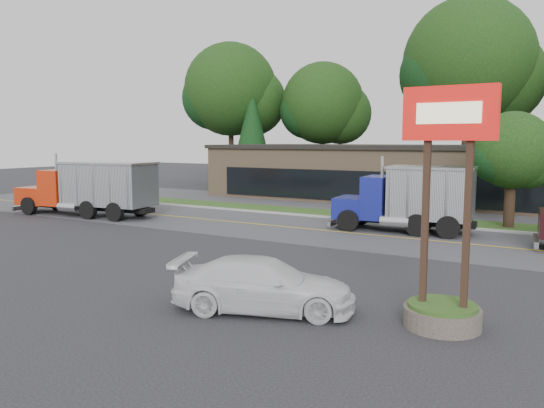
# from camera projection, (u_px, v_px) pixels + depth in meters

# --- Properties ---
(ground) EXTENTS (140.00, 140.00, 0.00)m
(ground) POSITION_uv_depth(u_px,v_px,m) (183.00, 260.00, 20.75)
(ground) COLOR #3A3A3F
(ground) RESTS_ON ground
(road) EXTENTS (60.00, 8.00, 0.02)m
(road) POSITION_uv_depth(u_px,v_px,m) (292.00, 228.00, 28.44)
(road) COLOR #5A5A5F
(road) RESTS_ON ground
(center_line) EXTENTS (60.00, 0.12, 0.01)m
(center_line) POSITION_uv_depth(u_px,v_px,m) (292.00, 228.00, 28.44)
(center_line) COLOR gold
(center_line) RESTS_ON ground
(curb) EXTENTS (60.00, 0.30, 0.12)m
(curb) POSITION_uv_depth(u_px,v_px,m) (325.00, 218.00, 32.03)
(curb) COLOR #9E9E99
(curb) RESTS_ON ground
(grass_verge) EXTENTS (60.00, 3.40, 0.03)m
(grass_verge) POSITION_uv_depth(u_px,v_px,m) (337.00, 214.00, 33.57)
(grass_verge) COLOR #2B511B
(grass_verge) RESTS_ON ground
(far_parking) EXTENTS (60.00, 7.00, 0.02)m
(far_parking) POSITION_uv_depth(u_px,v_px,m) (365.00, 206.00, 37.85)
(far_parking) COLOR #5A5A5F
(far_parking) RESTS_ON ground
(strip_mall) EXTENTS (32.00, 12.00, 4.00)m
(strip_mall) POSITION_uv_depth(u_px,v_px,m) (417.00, 174.00, 41.73)
(strip_mall) COLOR #927559
(strip_mall) RESTS_ON ground
(bilo_sign) EXTENTS (2.20, 1.90, 5.95)m
(bilo_sign) POSITION_uv_depth(u_px,v_px,m) (445.00, 248.00, 13.07)
(bilo_sign) COLOR #6B6054
(bilo_sign) RESTS_ON ground
(tree_far_a) EXTENTS (10.58, 9.96, 15.09)m
(tree_far_a) POSITION_uv_depth(u_px,v_px,m) (233.00, 94.00, 57.08)
(tree_far_a) COLOR #382619
(tree_far_a) RESTS_ON ground
(tree_far_b) EXTENTS (8.81, 8.29, 12.57)m
(tree_far_b) POSITION_uv_depth(u_px,v_px,m) (324.00, 107.00, 53.93)
(tree_far_b) COLOR #382619
(tree_far_b) RESTS_ON ground
(tree_far_c) EXTENTS (12.00, 11.30, 17.12)m
(tree_far_c) POSITION_uv_depth(u_px,v_px,m) (470.00, 69.00, 46.53)
(tree_far_c) COLOR #382619
(tree_far_c) RESTS_ON ground
(evergreen_left) EXTENTS (4.46, 4.46, 10.14)m
(evergreen_left) POSITION_uv_depth(u_px,v_px,m) (252.00, 131.00, 53.81)
(evergreen_left) COLOR #382619
(evergreen_left) RESTS_ON ground
(tree_verge) EXTENTS (4.35, 4.09, 6.20)m
(tree_verge) POSITION_uv_depth(u_px,v_px,m) (514.00, 154.00, 28.07)
(tree_verge) COLOR #382619
(tree_verge) RESTS_ON ground
(dump_truck_red) EXTENTS (9.86, 3.62, 3.36)m
(dump_truck_red) POSITION_uv_depth(u_px,v_px,m) (92.00, 187.00, 32.51)
(dump_truck_red) COLOR black
(dump_truck_red) RESTS_ON ground
(dump_truck_blue) EXTENTS (7.14, 3.20, 3.36)m
(dump_truck_blue) POSITION_uv_depth(u_px,v_px,m) (411.00, 197.00, 26.82)
(dump_truck_blue) COLOR black
(dump_truck_blue) RESTS_ON ground
(rally_car) EXTENTS (5.39, 3.65, 1.45)m
(rally_car) POSITION_uv_depth(u_px,v_px,m) (264.00, 285.00, 14.52)
(rally_car) COLOR silver
(rally_car) RESTS_ON ground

